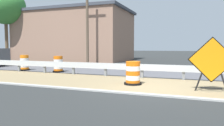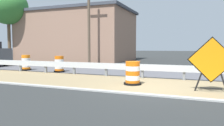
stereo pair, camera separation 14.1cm
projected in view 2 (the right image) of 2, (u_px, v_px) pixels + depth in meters
ground_plane at (151, 88)px, 8.22m from camera, size 160.00×160.00×0.00m
median_dirt_strip at (155, 85)px, 8.91m from camera, size 3.91×120.00×0.01m
far_lane_asphalt at (170, 71)px, 13.79m from camera, size 6.62×120.00×0.00m
curb_near_edge at (143, 95)px, 7.01m from camera, size 0.20×120.00×0.11m
guardrail_median at (142, 68)px, 10.82m from camera, size 0.18×50.29×0.71m
warning_sign_diamond at (212, 62)px, 7.46m from camera, size 0.17×1.61×1.94m
traffic_barrel_nearest at (133, 74)px, 8.97m from camera, size 0.74×0.74×0.98m
traffic_barrel_close at (59, 65)px, 13.53m from camera, size 0.70×0.70×1.00m
traffic_barrel_mid at (26, 63)px, 14.56m from camera, size 0.69×0.69×1.03m
roadside_shop_near at (77, 36)px, 26.29m from camera, size 8.08×13.33×5.91m
utility_pole_near at (89, 20)px, 19.46m from camera, size 0.24×1.80×7.73m
tree_roadside at (8, 7)px, 24.64m from camera, size 4.45×4.45×8.17m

